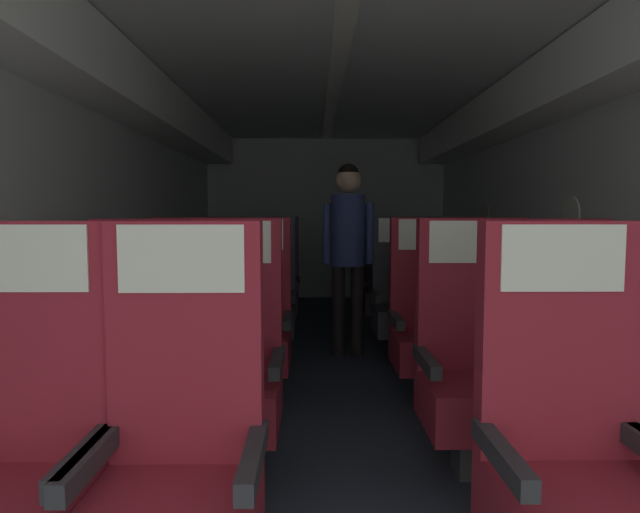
{
  "coord_description": "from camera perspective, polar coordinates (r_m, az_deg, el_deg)",
  "views": [
    {
      "loc": [
        -0.18,
        0.01,
        1.19
      ],
      "look_at": [
        -0.12,
        4.3,
        0.86
      ],
      "focal_mm": 30.17,
      "sensor_mm": 36.0,
      "label": 1
    }
  ],
  "objects": [
    {
      "name": "seat_d_right_window",
      "position": [
        4.52,
        8.63,
        -4.59
      ],
      "size": [
        0.49,
        0.48,
        1.17
      ],
      "color": "#38383D",
      "rests_on": "ground"
    },
    {
      "name": "seat_d_left_aisle",
      "position": [
        4.48,
        -5.65,
        -4.64
      ],
      "size": [
        0.49,
        0.48,
        1.17
      ],
      "color": "#38383D",
      "rests_on": "ground"
    },
    {
      "name": "seat_d_right_aisle",
      "position": [
        4.61,
        14.3,
        -4.49
      ],
      "size": [
        0.49,
        0.48,
        1.17
      ],
      "color": "#38383D",
      "rests_on": "ground"
    },
    {
      "name": "seat_e_left_aisle",
      "position": [
        5.43,
        -4.78,
        -3.03
      ],
      "size": [
        0.49,
        0.48,
        1.17
      ],
      "color": "#38383D",
      "rests_on": "ground"
    },
    {
      "name": "seat_e_right_window",
      "position": [
        5.47,
        6.94,
        -2.99
      ],
      "size": [
        0.49,
        0.48,
        1.17
      ],
      "color": "#38383D",
      "rests_on": "ground"
    },
    {
      "name": "seat_c_right_aisle",
      "position": [
        3.71,
        18.33,
        -6.77
      ],
      "size": [
        0.49,
        0.48,
        1.17
      ],
      "color": "#38383D",
      "rests_on": "ground"
    },
    {
      "name": "seat_b_right_aisle",
      "position": [
        2.83,
        24.83,
        -10.42
      ],
      "size": [
        0.49,
        0.48,
        1.17
      ],
      "color": "#38383D",
      "rests_on": "ground"
    },
    {
      "name": "seat_d_left_window",
      "position": [
        4.55,
        -11.3,
        -4.57
      ],
      "size": [
        0.49,
        0.48,
        1.17
      ],
      "color": "#38383D",
      "rests_on": "ground"
    },
    {
      "name": "ground",
      "position": [
        4.02,
        1.88,
        -12.9
      ],
      "size": [
        3.63,
        8.09,
        0.02
      ],
      "primitive_type": "cube",
      "color": "#2D3342"
    },
    {
      "name": "seat_b_left_aisle",
      "position": [
        2.58,
        -9.45,
        -11.5
      ],
      "size": [
        0.49,
        0.48,
        1.17
      ],
      "color": "#38383D",
      "rests_on": "ground"
    },
    {
      "name": "seat_e_right_aisle",
      "position": [
        5.54,
        11.73,
        -2.97
      ],
      "size": [
        0.49,
        0.48,
        1.17
      ],
      "color": "#38383D",
      "rests_on": "ground"
    },
    {
      "name": "seat_c_left_window",
      "position": [
        3.6,
        -14.27,
        -7.02
      ],
      "size": [
        0.49,
        0.48,
        1.17
      ],
      "color": "#38383D",
      "rests_on": "ground"
    },
    {
      "name": "seat_e_left_window",
      "position": [
        5.49,
        -9.61,
        -3.01
      ],
      "size": [
        0.49,
        0.48,
        1.17
      ],
      "color": "#38383D",
      "rests_on": "ground"
    },
    {
      "name": "seat_b_left_window",
      "position": [
        2.7,
        -19.02,
        -10.98
      ],
      "size": [
        0.49,
        0.48,
        1.17
      ],
      "color": "#38383D",
      "rests_on": "ground"
    },
    {
      "name": "fuselage_shell",
      "position": [
        4.14,
        1.78,
        11.29
      ],
      "size": [
        3.51,
        7.74,
        2.32
      ],
      "color": "silver",
      "rests_on": "ground"
    },
    {
      "name": "seat_a_left_aisle",
      "position": [
        1.69,
        -14.82,
        -20.42
      ],
      "size": [
        0.49,
        0.48,
        1.17
      ],
      "color": "#38383D",
      "rests_on": "ground"
    },
    {
      "name": "seat_a_right_window",
      "position": [
        1.81,
        24.92,
        -18.91
      ],
      "size": [
        0.49,
        0.48,
        1.17
      ],
      "color": "#38383D",
      "rests_on": "ground"
    },
    {
      "name": "seat_b_right_window",
      "position": [
        2.65,
        15.67,
        -11.16
      ],
      "size": [
        0.49,
        0.48,
        1.17
      ],
      "color": "#38383D",
      "rests_on": "ground"
    },
    {
      "name": "seat_c_left_aisle",
      "position": [
        3.52,
        -6.98,
        -7.16
      ],
      "size": [
        0.49,
        0.48,
        1.17
      ],
      "color": "#38383D",
      "rests_on": "ground"
    },
    {
      "name": "flight_attendant",
      "position": [
        4.5,
        3.0,
        1.97
      ],
      "size": [
        0.43,
        0.28,
        1.61
      ],
      "rotation": [
        0.0,
        0.0,
        3.23
      ],
      "color": "black",
      "rests_on": "ground"
    },
    {
      "name": "seat_c_right_window",
      "position": [
        3.57,
        11.39,
        -7.05
      ],
      "size": [
        0.49,
        0.48,
        1.17
      ],
      "color": "#38383D",
      "rests_on": "ground"
    },
    {
      "name": "seat_a_left_window",
      "position": [
        1.87,
        -29.35,
        -18.36
      ],
      "size": [
        0.49,
        0.48,
        1.17
      ],
      "color": "#38383D",
      "rests_on": "ground"
    }
  ]
}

